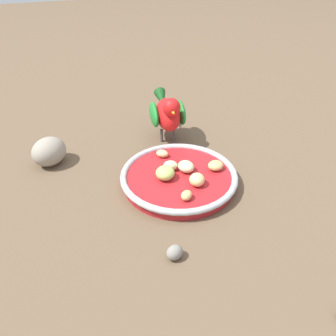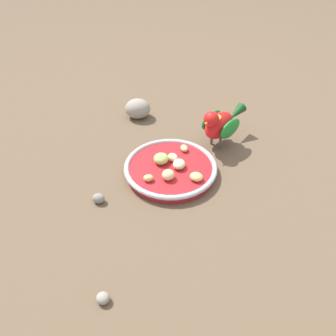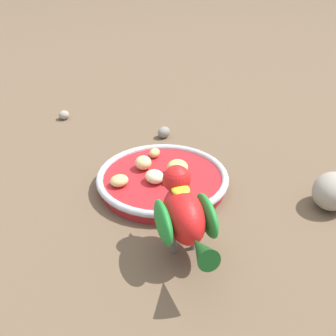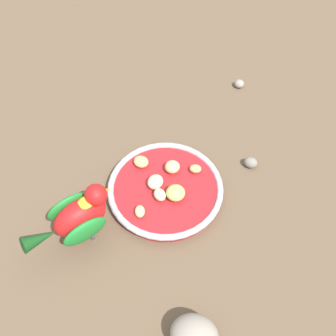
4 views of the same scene
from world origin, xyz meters
name	(u,v)px [view 2 (image 2 of 4)]	position (x,y,z in m)	size (l,w,h in m)	color
ground_plane	(171,178)	(0.00, 0.00, 0.00)	(4.00, 4.00, 0.00)	brown
feeding_bowl	(171,169)	(-0.01, 0.01, 0.02)	(0.24, 0.24, 0.03)	#AD1E23
apple_piece_0	(161,159)	(-0.04, 0.01, 0.04)	(0.04, 0.04, 0.03)	#B2CC66
apple_piece_1	(173,157)	(-0.02, 0.04, 0.03)	(0.03, 0.02, 0.02)	beige
apple_piece_2	(179,164)	(0.01, 0.02, 0.03)	(0.04, 0.03, 0.02)	beige
apple_piece_3	(148,178)	(-0.02, -0.06, 0.03)	(0.03, 0.02, 0.02)	tan
apple_piece_4	(184,148)	(-0.03, 0.09, 0.03)	(0.03, 0.02, 0.02)	#E5C67F
apple_piece_5	(168,175)	(0.01, -0.03, 0.03)	(0.03, 0.03, 0.03)	#E5C67F
apple_piece_6	(196,177)	(0.07, 0.01, 0.03)	(0.03, 0.03, 0.02)	tan
parrot	(220,123)	(0.02, 0.20, 0.07)	(0.09, 0.18, 0.13)	#59544C
rock_large	(138,109)	(-0.26, 0.17, 0.03)	(0.08, 0.07, 0.06)	gray
pebble_0	(103,298)	(0.11, -0.35, 0.01)	(0.03, 0.02, 0.02)	gray
pebble_1	(99,198)	(-0.08, -0.18, 0.01)	(0.03, 0.02, 0.02)	gray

